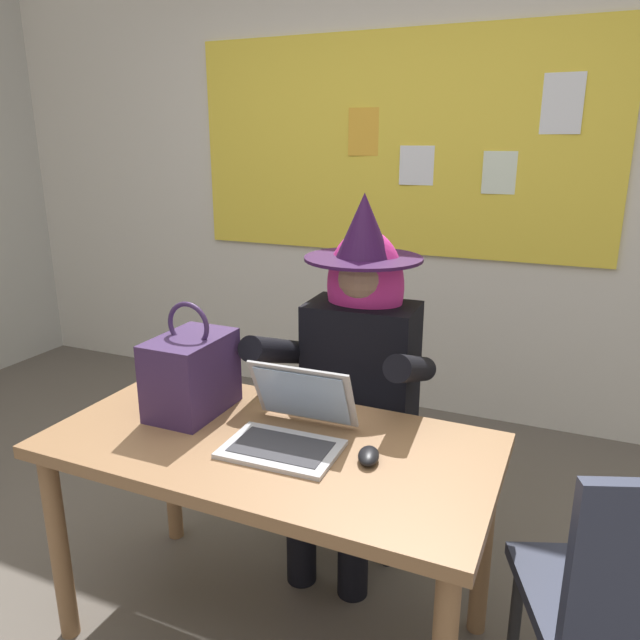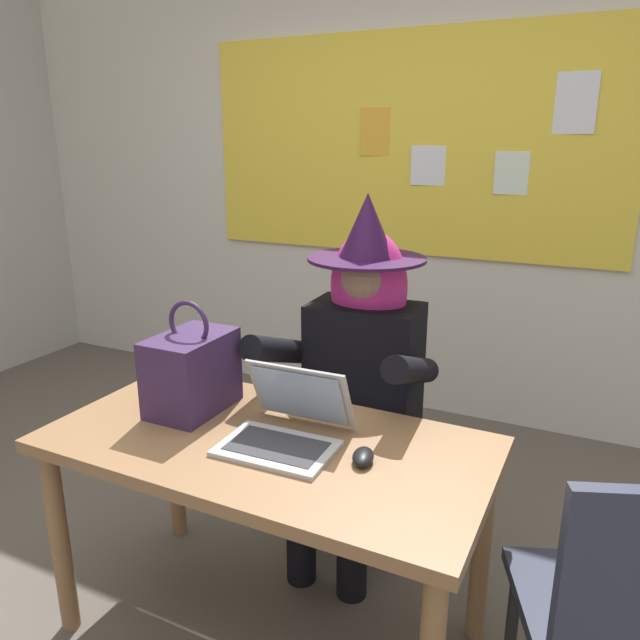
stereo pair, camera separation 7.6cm
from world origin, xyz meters
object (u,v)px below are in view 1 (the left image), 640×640
at_px(person_costumed, 357,356).
at_px(computer_mouse, 369,456).
at_px(desk_main, 270,467).
at_px(chair_at_desk, 364,410).
at_px(chair_extra_corner, 622,598).
at_px(handbag, 191,373).
at_px(laptop, 290,427).

relative_size(person_costumed, computer_mouse, 13.46).
xyz_separation_m(desk_main, chair_at_desk, (0.06, 0.71, -0.10)).
height_order(person_costumed, computer_mouse, person_costumed).
bearing_deg(chair_extra_corner, handbag, 64.95).
height_order(desk_main, computer_mouse, computer_mouse).
relative_size(person_costumed, laptop, 4.10).
distance_m(desk_main, handbag, 0.41).
bearing_deg(handbag, chair_extra_corner, -4.12).
bearing_deg(computer_mouse, handbag, 158.03).
bearing_deg(chair_extra_corner, desk_main, 68.29).
height_order(person_costumed, laptop, person_costumed).
bearing_deg(laptop, handbag, 168.61).
height_order(person_costumed, handbag, person_costumed).
bearing_deg(chair_at_desk, desk_main, -9.15).
bearing_deg(chair_at_desk, chair_extra_corner, 47.81).
bearing_deg(computer_mouse, laptop, 162.07).
bearing_deg(laptop, chair_at_desk, 89.07).
bearing_deg(computer_mouse, chair_extra_corner, -15.85).
relative_size(computer_mouse, handbag, 0.28).
bearing_deg(desk_main, handbag, 166.09).
height_order(laptop, computer_mouse, laptop).
distance_m(handbag, chair_extra_corner, 1.37).
distance_m(person_costumed, chair_extra_corner, 1.15).
relative_size(chair_at_desk, computer_mouse, 8.79).
distance_m(chair_at_desk, computer_mouse, 0.78).
xyz_separation_m(laptop, handbag, (-0.39, 0.07, 0.08)).
distance_m(laptop, chair_extra_corner, 0.97).
xyz_separation_m(computer_mouse, chair_extra_corner, (0.68, -0.01, -0.24)).
xyz_separation_m(laptop, chair_extra_corner, (0.93, -0.03, -0.27)).
bearing_deg(person_costumed, handbag, -40.50).
distance_m(desk_main, computer_mouse, 0.34).
relative_size(desk_main, chair_at_desk, 1.49).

